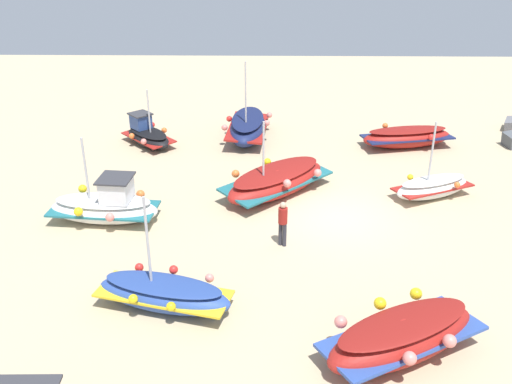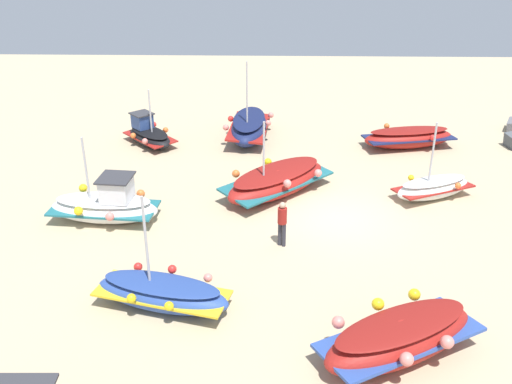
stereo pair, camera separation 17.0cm
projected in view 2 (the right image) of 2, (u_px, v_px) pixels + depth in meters
The scene contains 10 objects.
ground_plane at pixel (337, 218), 21.99m from camera, with size 55.26×55.26×0.00m, color tan.
fishing_boat_1 at pixel (277, 181), 23.63m from camera, with size 4.85×4.98×3.37m.
fishing_boat_2 at pixel (433, 188), 23.37m from camera, with size 2.57×3.61×3.30m.
fishing_boat_3 at pixel (106, 205), 21.60m from camera, with size 2.37×4.24×3.31m.
fishing_boat_4 at pixel (249, 127), 29.41m from camera, with size 4.74×2.52×4.24m.
fishing_boat_5 at pixel (400, 337), 14.86m from camera, with size 3.70×4.83×1.26m.
fishing_boat_6 at pixel (408, 137), 28.39m from camera, with size 2.61×4.77×1.08m.
fishing_boat_7 at pixel (162, 293), 16.84m from camera, with size 2.35×4.30×3.60m.
fishing_boat_8 at pixel (149, 135), 28.79m from camera, with size 3.23×3.13×2.90m.
person_walking at pixel (282, 221), 19.75m from camera, with size 0.32×0.32×1.69m.
Camera 2 is at (19.42, -2.62, 10.50)m, focal length 40.40 mm.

